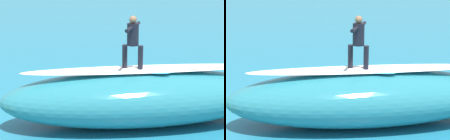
# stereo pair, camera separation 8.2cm
# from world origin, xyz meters

# --- Properties ---
(ground_plane) EXTENTS (120.00, 120.00, 0.00)m
(ground_plane) POSITION_xyz_m (0.00, 0.00, 0.00)
(ground_plane) COLOR teal
(wave_crest) EXTENTS (8.29, 3.71, 1.61)m
(wave_crest) POSITION_xyz_m (-0.28, 2.22, 0.80)
(wave_crest) COLOR teal
(wave_crest) RESTS_ON ground_plane
(wave_foam_lip) EXTENTS (6.85, 1.94, 0.08)m
(wave_foam_lip) POSITION_xyz_m (-0.28, 2.22, 1.65)
(wave_foam_lip) COLOR white
(wave_foam_lip) RESTS_ON wave_crest
(surfboard_riding) EXTENTS (2.08, 1.59, 0.06)m
(surfboard_riding) POSITION_xyz_m (-0.03, 2.18, 1.64)
(surfboard_riding) COLOR #33B2D1
(surfboard_riding) RESTS_ON wave_crest
(surfer_riding) EXTENTS (0.86, 1.25, 1.51)m
(surfer_riding) POSITION_xyz_m (-0.03, 2.18, 2.55)
(surfer_riding) COLOR black
(surfer_riding) RESTS_ON surfboard_riding
(surfboard_paddling) EXTENTS (0.63, 2.30, 0.06)m
(surfboard_paddling) POSITION_xyz_m (0.28, -0.84, 0.03)
(surfboard_paddling) COLOR yellow
(surfboard_paddling) RESTS_ON ground_plane
(surfer_paddling) EXTENTS (0.31, 1.55, 0.28)m
(surfer_paddling) POSITION_xyz_m (0.27, -0.73, 0.18)
(surfer_paddling) COLOR black
(surfer_paddling) RESTS_ON surfboard_paddling
(foam_patch_mid) EXTENTS (0.82, 0.56, 0.16)m
(foam_patch_mid) POSITION_xyz_m (-1.31, -1.31, 0.08)
(foam_patch_mid) COLOR white
(foam_patch_mid) RESTS_ON ground_plane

